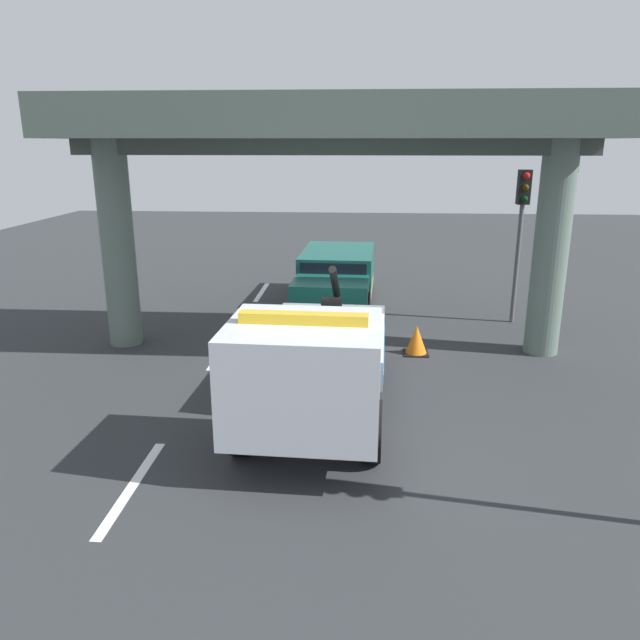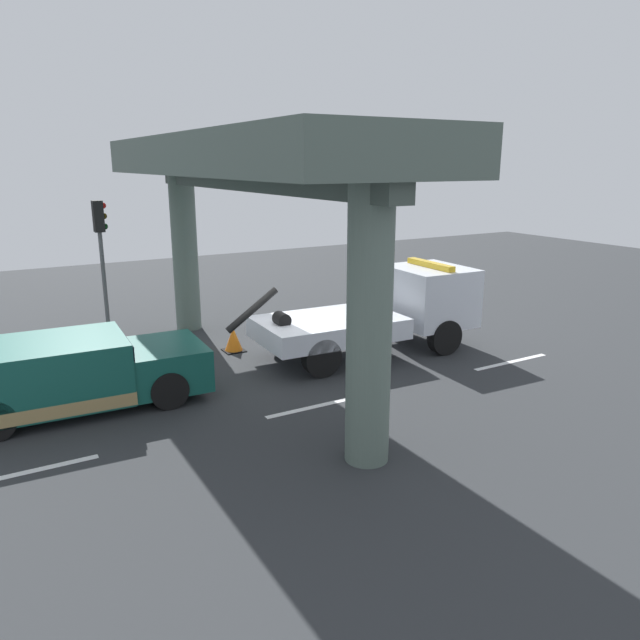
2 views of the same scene
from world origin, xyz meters
TOP-DOWN VIEW (x-y plane):
  - ground_plane at (0.00, 0.00)m, footprint 60.00×40.00m
  - lane_stripe_west at (-6.00, -2.57)m, footprint 2.60×0.16m
  - lane_stripe_mid at (0.00, -2.57)m, footprint 2.60×0.16m
  - lane_stripe_east at (6.00, -2.57)m, footprint 2.60×0.16m
  - tow_truck_white at (3.73, -0.03)m, footprint 7.30×2.64m
  - towed_van_green at (-4.73, 0.00)m, footprint 5.28×2.40m
  - overpass_structure at (-0.47, 0.00)m, footprint 3.60×12.23m
  - traffic_light_near at (-2.98, 5.03)m, footprint 0.39×0.32m
  - traffic_light_far at (6.52, 5.03)m, footprint 0.39×0.32m
  - traffic_cone_orange at (-0.14, 2.11)m, footprint 0.58×0.58m

SIDE VIEW (x-z plane):
  - ground_plane at x=0.00m, z-range -0.10..0.00m
  - lane_stripe_west at x=-6.00m, z-range 0.00..0.01m
  - lane_stripe_mid at x=0.00m, z-range 0.00..0.01m
  - lane_stripe_east at x=6.00m, z-range 0.00..0.01m
  - traffic_cone_orange at x=-0.14m, z-range -0.02..0.68m
  - towed_van_green at x=-4.73m, z-range -0.01..1.57m
  - tow_truck_white at x=3.73m, z-range -0.03..2.43m
  - traffic_light_far at x=6.52m, z-range 0.95..5.06m
  - traffic_light_near at x=-2.98m, z-range 0.96..5.14m
  - overpass_structure at x=-0.47m, z-range 2.07..7.91m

